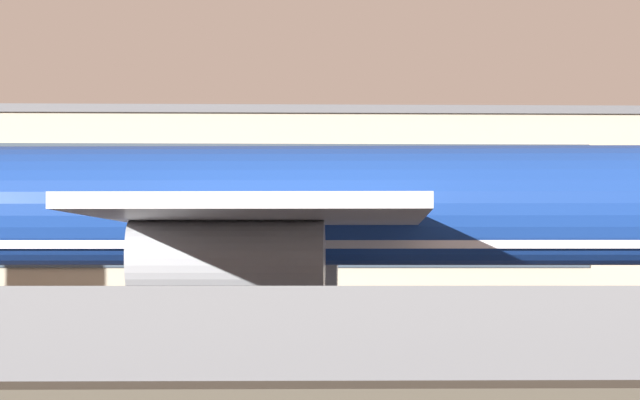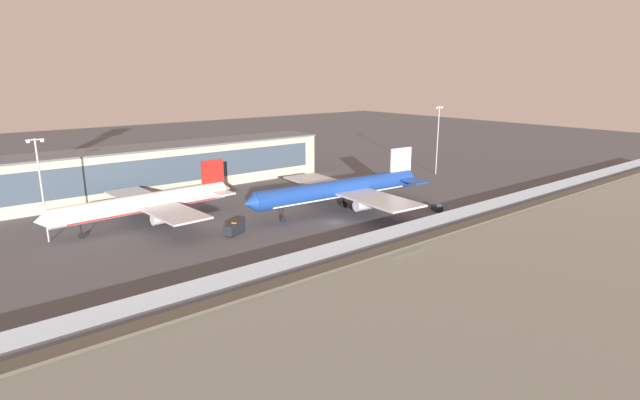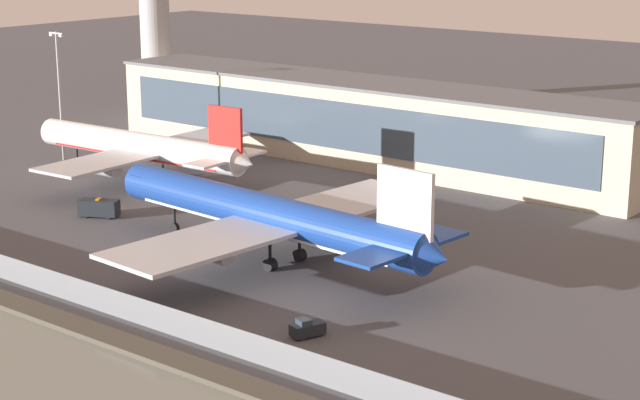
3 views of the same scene
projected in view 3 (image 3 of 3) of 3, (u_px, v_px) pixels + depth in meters
The scene contains 9 objects.
ground_plane at pixel (178, 262), 121.92m from camera, with size 500.00×500.00×0.00m, color #4C4C51.
shoreline_seawall at pixel (29, 309), 106.35m from camera, with size 320.00×3.00×0.50m.
perimeter_fence at pixel (64, 287), 109.47m from camera, with size 280.00×0.10×2.74m.
cargo_jet_blue at pixel (270, 216), 120.87m from camera, with size 51.49×44.69×13.96m.
passenger_jet_white_red at pixel (142, 147), 159.65m from camera, with size 44.18×37.92×12.78m.
baggage_tug at pixel (307, 328), 99.84m from camera, with size 2.62×3.56×1.80m.
ops_van at pixel (98, 207), 140.10m from camera, with size 5.59×4.22×2.48m.
terminal_building at pixel (362, 121), 171.95m from camera, with size 97.01×14.80×12.99m.
apron_light_mast_apron_west at pixel (59, 89), 170.82m from camera, with size 3.20×0.40×20.76m.
Camera 3 is at (85.09, -80.71, 37.74)m, focal length 60.00 mm.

